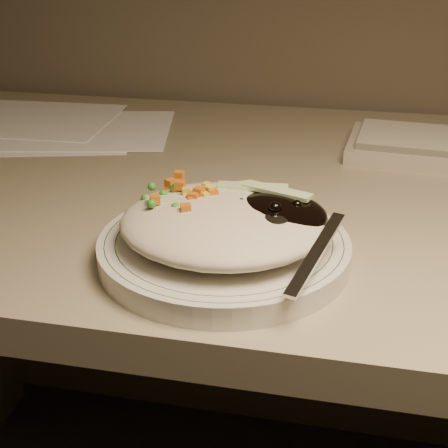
# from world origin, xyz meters

# --- Properties ---
(desk) EXTENTS (1.40, 0.70, 0.74)m
(desk) POSITION_xyz_m (0.00, 1.38, 0.54)
(desk) COLOR gray
(desk) RESTS_ON ground
(plate) EXTENTS (0.24, 0.24, 0.02)m
(plate) POSITION_xyz_m (-0.05, 1.16, 0.75)
(plate) COLOR silver
(plate) RESTS_ON desk
(plate_rim) EXTENTS (0.23, 0.23, 0.00)m
(plate_rim) POSITION_xyz_m (-0.05, 1.16, 0.76)
(plate_rim) COLOR #144723
(plate_rim) RESTS_ON plate
(meal) EXTENTS (0.21, 0.19, 0.05)m
(meal) POSITION_xyz_m (-0.05, 1.16, 0.78)
(meal) COLOR beige
(meal) RESTS_ON plate
(papers) EXTENTS (0.43, 0.32, 0.00)m
(papers) POSITION_xyz_m (-0.42, 1.52, 0.74)
(papers) COLOR white
(papers) RESTS_ON desk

